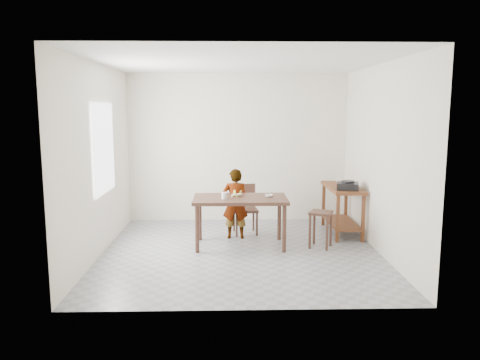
{
  "coord_description": "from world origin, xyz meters",
  "views": [
    {
      "loc": [
        -0.18,
        -6.58,
        2.07
      ],
      "look_at": [
        0.0,
        0.4,
        1.0
      ],
      "focal_mm": 35.0,
      "sensor_mm": 36.0,
      "label": 1
    }
  ],
  "objects_px": {
    "child": "(235,204)",
    "dining_chair": "(245,210)",
    "dining_table": "(240,222)",
    "stool": "(320,229)",
    "prep_counter": "(342,210)"
  },
  "relations": [
    {
      "from": "prep_counter",
      "to": "dining_chair",
      "type": "xyz_separation_m",
      "value": [
        -1.62,
        0.02,
        0.01
      ]
    },
    {
      "from": "prep_counter",
      "to": "dining_chair",
      "type": "bearing_deg",
      "value": 179.36
    },
    {
      "from": "prep_counter",
      "to": "child",
      "type": "relative_size",
      "value": 1.06
    },
    {
      "from": "stool",
      "to": "child",
      "type": "bearing_deg",
      "value": 156.46
    },
    {
      "from": "child",
      "to": "dining_chair",
      "type": "bearing_deg",
      "value": -121.4
    },
    {
      "from": "dining_table",
      "to": "stool",
      "type": "relative_size",
      "value": 2.54
    },
    {
      "from": "dining_table",
      "to": "dining_chair",
      "type": "xyz_separation_m",
      "value": [
        0.1,
        0.72,
        0.03
      ]
    },
    {
      "from": "dining_table",
      "to": "dining_chair",
      "type": "height_order",
      "value": "dining_chair"
    },
    {
      "from": "prep_counter",
      "to": "dining_chair",
      "type": "height_order",
      "value": "dining_chair"
    },
    {
      "from": "prep_counter",
      "to": "dining_table",
      "type": "bearing_deg",
      "value": -157.85
    },
    {
      "from": "dining_chair",
      "to": "prep_counter",
      "type": "bearing_deg",
      "value": -7.37
    },
    {
      "from": "dining_table",
      "to": "prep_counter",
      "type": "height_order",
      "value": "prep_counter"
    },
    {
      "from": "dining_table",
      "to": "stool",
      "type": "bearing_deg",
      "value": -5.09
    },
    {
      "from": "dining_table",
      "to": "stool",
      "type": "xyz_separation_m",
      "value": [
        1.2,
        -0.11,
        -0.1
      ]
    },
    {
      "from": "dining_table",
      "to": "dining_chair",
      "type": "distance_m",
      "value": 0.73
    }
  ]
}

